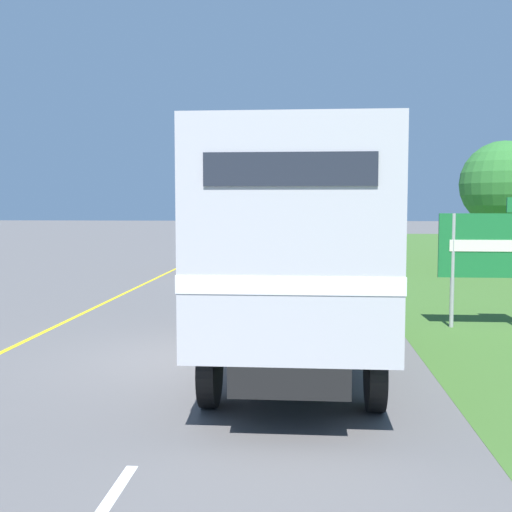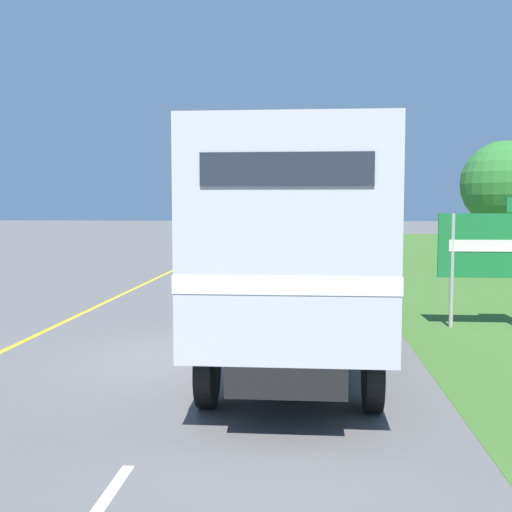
# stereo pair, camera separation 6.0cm
# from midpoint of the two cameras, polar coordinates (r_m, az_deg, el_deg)

# --- Properties ---
(ground_plane) EXTENTS (200.00, 200.00, 0.00)m
(ground_plane) POSITION_cam_midpoint_polar(r_m,az_deg,el_deg) (11.19, -4.53, -9.05)
(ground_plane) COLOR #5B5959
(edge_line_yellow) EXTENTS (0.12, 65.53, 0.01)m
(edge_line_yellow) POSITION_cam_midpoint_polar(r_m,az_deg,el_deg) (28.42, -6.34, -0.81)
(edge_line_yellow) COLOR yellow
(edge_line_yellow) RESTS_ON ground
(centre_dash_near) EXTENTS (0.12, 2.60, 0.01)m
(centre_dash_near) POSITION_cam_midpoint_polar(r_m,az_deg,el_deg) (11.87, -3.97, -8.24)
(centre_dash_near) COLOR white
(centre_dash_near) RESTS_ON ground
(centre_dash_mid_a) EXTENTS (0.12, 2.60, 0.01)m
(centre_dash_mid_a) POSITION_cam_midpoint_polar(r_m,az_deg,el_deg) (18.32, -0.82, -3.71)
(centre_dash_mid_a) COLOR white
(centre_dash_mid_a) RESTS_ON ground
(centre_dash_mid_b) EXTENTS (0.12, 2.60, 0.01)m
(centre_dash_mid_b) POSITION_cam_midpoint_polar(r_m,az_deg,el_deg) (24.84, 0.66, -1.55)
(centre_dash_mid_b) COLOR white
(centre_dash_mid_b) RESTS_ON ground
(centre_dash_far) EXTENTS (0.12, 2.60, 0.01)m
(centre_dash_far) POSITION_cam_midpoint_polar(r_m,az_deg,el_deg) (31.40, 1.53, -0.28)
(centre_dash_far) COLOR white
(centre_dash_far) RESTS_ON ground
(centre_dash_farthest) EXTENTS (0.12, 2.60, 0.01)m
(centre_dash_farthest) POSITION_cam_midpoint_polar(r_m,az_deg,el_deg) (37.97, 2.09, 0.55)
(centre_dash_farthest) COLOR white
(centre_dash_farthest) RESTS_ON ground
(horse_trailer_truck) EXTENTS (2.49, 7.82, 3.63)m
(horse_trailer_truck) POSITION_cam_midpoint_polar(r_m,az_deg,el_deg) (10.45, 3.57, 1.16)
(horse_trailer_truck) COLOR black
(horse_trailer_truck) RESTS_ON ground
(lead_car_white) EXTENTS (1.80, 4.57, 1.78)m
(lead_car_white) POSITION_cam_midpoint_polar(r_m,az_deg,el_deg) (25.47, -3.37, 0.64)
(lead_car_white) COLOR black
(lead_car_white) RESTS_ON ground
(lead_car_red_ahead) EXTENTS (1.80, 3.86, 1.77)m
(lead_car_red_ahead) POSITION_cam_midpoint_polar(r_m,az_deg,el_deg) (39.09, 5.00, 1.97)
(lead_car_red_ahead) COLOR black
(lead_car_red_ahead) RESTS_ON ground
(lead_car_blue_ahead) EXTENTS (1.80, 4.22, 1.96)m
(lead_car_blue_ahead) POSITION_cam_midpoint_polar(r_m,az_deg,el_deg) (50.63, 0.85, 2.65)
(lead_car_blue_ahead) COLOR black
(lead_car_blue_ahead) RESTS_ON ground
(highway_sign) EXTENTS (2.06, 0.09, 2.79)m
(highway_sign) POSITION_cam_midpoint_polar(r_m,az_deg,el_deg) (14.50, 20.12, 0.68)
(highway_sign) COLOR #9E9EA3
(highway_sign) RESTS_ON ground
(roadside_tree_mid) EXTENTS (3.41, 3.41, 5.19)m
(roadside_tree_mid) POSITION_cam_midpoint_polar(r_m,az_deg,el_deg) (27.38, 21.28, 5.98)
(roadside_tree_mid) COLOR brown
(roadside_tree_mid) RESTS_ON ground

